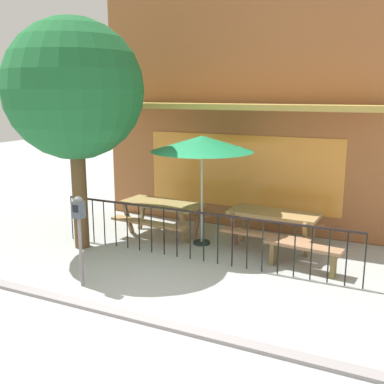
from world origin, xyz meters
name	(u,v)px	position (x,y,z in m)	size (l,w,h in m)	color
ground	(151,296)	(0.00, 0.00, 0.00)	(40.00, 40.00, 0.00)	#A0A4A2
pub_storefront	(246,102)	(0.00, 4.38, 2.94)	(7.16, 1.43, 5.92)	#563121
patio_fence_front	(197,227)	(0.00, 1.73, 0.66)	(6.04, 0.04, 0.97)	black
picnic_table_left	(162,209)	(-1.34, 2.78, 0.61)	(1.90, 1.49, 0.79)	olive
picnic_table_right	(273,220)	(1.12, 3.02, 0.61)	(1.86, 1.44, 0.79)	#9C7B48
patio_umbrella	(202,144)	(-0.32, 2.65, 2.13)	(2.11, 2.11, 2.30)	black
patio_bench	(303,251)	(1.93, 2.13, 0.35)	(1.43, 0.48, 0.48)	#9B7150
parking_meter_near	(79,217)	(-1.23, -0.16, 1.18)	(0.18, 0.17, 1.53)	slate
street_tree	(74,91)	(-2.48, 1.40, 3.19)	(2.72, 2.72, 4.57)	brown
curb_edge	(125,316)	(0.00, -0.74, 0.00)	(10.03, 0.20, 0.11)	gray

